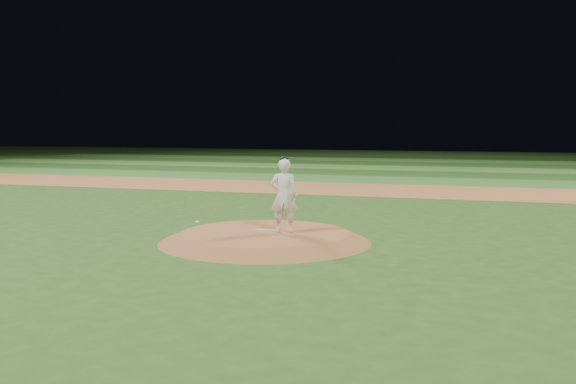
{
  "coord_description": "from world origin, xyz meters",
  "views": [
    {
      "loc": [
        5.5,
        -15.5,
        3.03
      ],
      "look_at": [
        0.0,
        2.0,
        1.1
      ],
      "focal_mm": 40.0,
      "sensor_mm": 36.0,
      "label": 1
    }
  ],
  "objects_px": {
    "rosin_bag": "(197,222)",
    "pitcher_on_mound": "(284,195)",
    "pitching_rubber": "(267,230)",
    "pitchers_mound": "(265,237)"
  },
  "relations": [
    {
      "from": "pitching_rubber",
      "to": "pitcher_on_mound",
      "type": "distance_m",
      "value": 1.1
    },
    {
      "from": "rosin_bag",
      "to": "pitcher_on_mound",
      "type": "distance_m",
      "value": 3.07
    },
    {
      "from": "pitching_rubber",
      "to": "rosin_bag",
      "type": "xyz_separation_m",
      "value": [
        -2.3,
        0.61,
        0.02
      ]
    },
    {
      "from": "pitcher_on_mound",
      "to": "rosin_bag",
      "type": "bearing_deg",
      "value": 164.9
    },
    {
      "from": "pitchers_mound",
      "to": "pitching_rubber",
      "type": "distance_m",
      "value": 0.27
    },
    {
      "from": "pitchers_mound",
      "to": "pitcher_on_mound",
      "type": "xyz_separation_m",
      "value": [
        0.49,
        0.08,
        1.1
      ]
    },
    {
      "from": "rosin_bag",
      "to": "pitching_rubber",
      "type": "bearing_deg",
      "value": -14.76
    },
    {
      "from": "pitchers_mound",
      "to": "rosin_bag",
      "type": "xyz_separation_m",
      "value": [
        -2.33,
        0.84,
        0.16
      ]
    },
    {
      "from": "pitching_rubber",
      "to": "pitcher_on_mound",
      "type": "xyz_separation_m",
      "value": [
        0.52,
        -0.16,
        0.96
      ]
    },
    {
      "from": "rosin_bag",
      "to": "pitcher_on_mound",
      "type": "height_order",
      "value": "pitcher_on_mound"
    }
  ]
}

